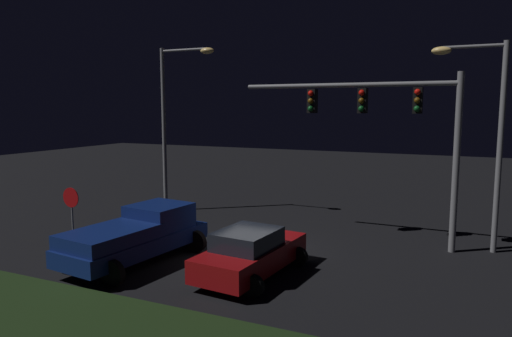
% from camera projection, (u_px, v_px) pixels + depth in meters
% --- Properties ---
extents(ground_plane, '(80.00, 80.00, 0.00)m').
position_uv_depth(ground_plane, '(252.00, 251.00, 17.36)').
color(ground_plane, black).
extents(pickup_truck, '(3.31, 5.60, 1.80)m').
position_uv_depth(pickup_truck, '(139.00, 233.00, 16.11)').
color(pickup_truck, navy).
rests_on(pickup_truck, ground_plane).
extents(car_sedan, '(2.74, 4.54, 1.51)m').
position_uv_depth(car_sedan, '(251.00, 253.00, 14.71)').
color(car_sedan, maroon).
rests_on(car_sedan, ground_plane).
extents(traffic_signal_gantry, '(8.32, 0.56, 6.50)m').
position_uv_depth(traffic_signal_gantry, '(388.00, 117.00, 17.60)').
color(traffic_signal_gantry, slate).
rests_on(traffic_signal_gantry, ground_plane).
extents(street_lamp_left, '(3.01, 0.44, 8.13)m').
position_uv_depth(street_lamp_left, '(174.00, 109.00, 23.22)').
color(street_lamp_left, slate).
rests_on(street_lamp_left, ground_plane).
extents(street_lamp_right, '(2.55, 0.44, 7.55)m').
position_uv_depth(street_lamp_right, '(485.00, 120.00, 16.81)').
color(street_lamp_right, slate).
rests_on(street_lamp_right, ground_plane).
extents(stop_sign, '(0.76, 0.08, 2.23)m').
position_uv_depth(stop_sign, '(71.00, 205.00, 17.93)').
color(stop_sign, slate).
rests_on(stop_sign, ground_plane).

